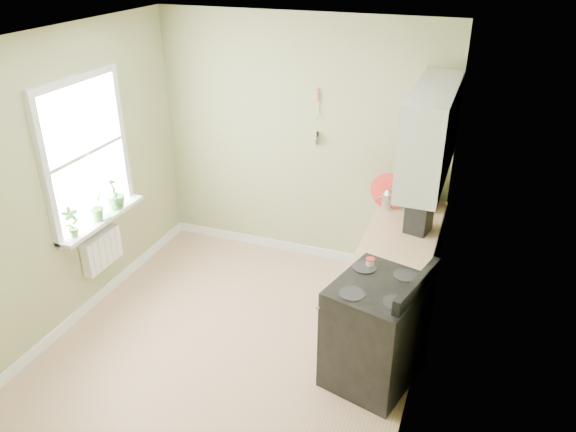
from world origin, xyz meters
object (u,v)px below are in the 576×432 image
(stand_mixer, at_px, (428,192))
(coffee_maker, at_px, (419,214))
(stove, at_px, (376,331))
(kettle, at_px, (387,199))

(stand_mixer, distance_m, coffee_maker, 0.57)
(stove, relative_size, kettle, 5.15)
(stand_mixer, bearing_deg, coffee_maker, -90.84)
(stand_mixer, relative_size, coffee_maker, 1.03)
(stand_mixer, bearing_deg, stove, -95.03)
(stand_mixer, xyz_separation_m, coffee_maker, (-0.01, -0.57, 0.01))
(stand_mixer, height_order, kettle, stand_mixer)
(kettle, height_order, coffee_maker, coffee_maker)
(stove, distance_m, kettle, 1.51)
(stove, xyz_separation_m, kettle, (-0.23, 1.40, 0.54))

